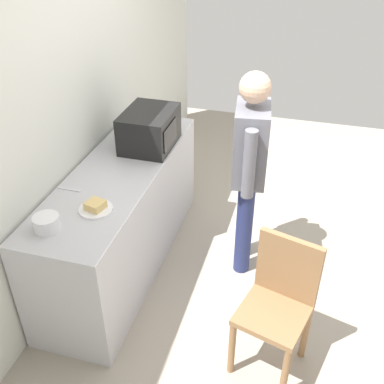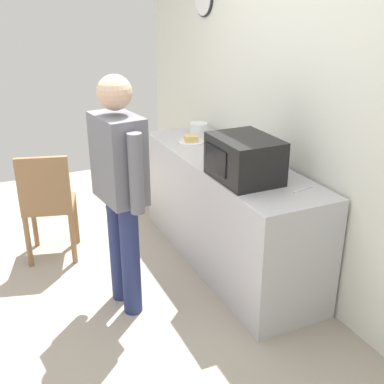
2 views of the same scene
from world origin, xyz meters
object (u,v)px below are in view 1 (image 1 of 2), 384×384
(sandwich_plate, at_px, (96,207))
(wooden_chair, at_px, (279,300))
(fork_utensil, at_px, (69,189))
(salad_bowl, at_px, (47,223))
(spoon_utensil, at_px, (137,125))
(person_standing, at_px, (249,162))
(microwave, at_px, (150,129))

(sandwich_plate, distance_m, wooden_chair, 1.30)
(sandwich_plate, height_order, fork_utensil, sandwich_plate)
(salad_bowl, relative_size, spoon_utensil, 0.95)
(sandwich_plate, bearing_deg, person_standing, -48.09)
(salad_bowl, height_order, spoon_utensil, salad_bowl)
(microwave, distance_m, spoon_utensil, 0.45)
(microwave, bearing_deg, spoon_utensil, 36.52)
(microwave, bearing_deg, sandwich_plate, 178.10)
(salad_bowl, relative_size, fork_utensil, 0.95)
(sandwich_plate, bearing_deg, salad_bowl, 142.99)
(fork_utensil, xyz_separation_m, wooden_chair, (-0.27, -1.52, -0.38))
(wooden_chair, bearing_deg, microwave, 48.90)
(microwave, relative_size, fork_utensil, 2.94)
(sandwich_plate, height_order, wooden_chair, sandwich_plate)
(microwave, height_order, person_standing, person_standing)
(sandwich_plate, xyz_separation_m, fork_utensil, (0.17, 0.29, -0.02))
(fork_utensil, height_order, person_standing, person_standing)
(fork_utensil, bearing_deg, salad_bowl, -168.36)
(microwave, relative_size, wooden_chair, 0.53)
(microwave, height_order, spoon_utensil, microwave)
(sandwich_plate, bearing_deg, fork_utensil, 59.06)
(spoon_utensil, height_order, person_standing, person_standing)
(spoon_utensil, xyz_separation_m, wooden_chair, (-1.39, -1.46, -0.38))
(salad_bowl, bearing_deg, fork_utensil, 11.64)
(spoon_utensil, bearing_deg, person_standing, -114.92)
(microwave, relative_size, person_standing, 0.30)
(fork_utensil, relative_size, spoon_utensil, 1.00)
(spoon_utensil, bearing_deg, sandwich_plate, -170.29)
(microwave, relative_size, sandwich_plate, 2.25)
(microwave, distance_m, wooden_chair, 1.68)
(sandwich_plate, bearing_deg, wooden_chair, -94.75)
(microwave, bearing_deg, fork_utensil, 157.69)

